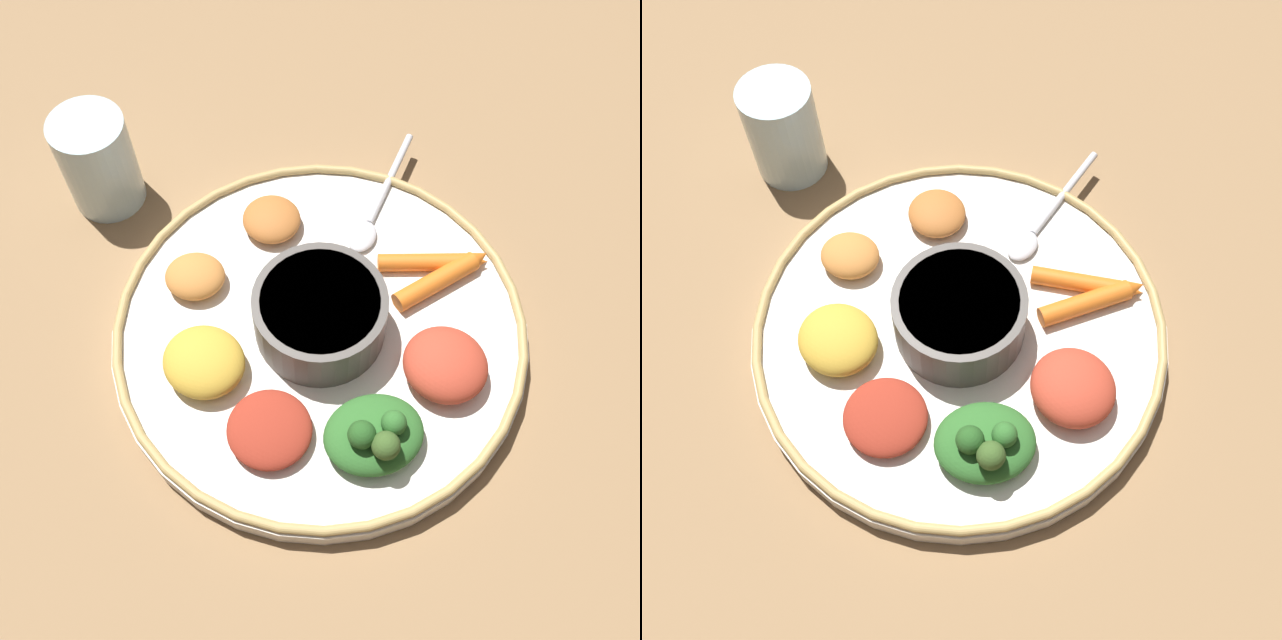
% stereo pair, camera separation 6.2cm
% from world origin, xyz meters
% --- Properties ---
extents(ground_plane, '(2.40, 2.40, 0.00)m').
position_xyz_m(ground_plane, '(0.00, 0.00, 0.00)').
color(ground_plane, olive).
extents(platter, '(0.35, 0.35, 0.02)m').
position_xyz_m(platter, '(0.00, 0.00, 0.01)').
color(platter, white).
rests_on(platter, ground_plane).
extents(platter_rim, '(0.35, 0.35, 0.01)m').
position_xyz_m(platter_rim, '(0.00, 0.00, 0.02)').
color(platter_rim, tan).
rests_on(platter_rim, platter).
extents(center_bowl, '(0.11, 0.11, 0.05)m').
position_xyz_m(center_bowl, '(0.00, 0.00, 0.05)').
color(center_bowl, '#4C4742').
rests_on(center_bowl, platter).
extents(spoon, '(0.13, 0.10, 0.01)m').
position_xyz_m(spoon, '(0.11, -0.07, 0.02)').
color(spoon, silver).
rests_on(spoon, platter).
extents(greens_pile, '(0.07, 0.08, 0.05)m').
position_xyz_m(greens_pile, '(-0.11, -0.02, 0.04)').
color(greens_pile, '#2D6628').
rests_on(greens_pile, platter).
extents(carrot_near_spoon, '(0.05, 0.10, 0.02)m').
position_xyz_m(carrot_near_spoon, '(0.02, -0.11, 0.03)').
color(carrot_near_spoon, orange).
rests_on(carrot_near_spoon, platter).
extents(carrot_outer, '(0.03, 0.10, 0.02)m').
position_xyz_m(carrot_outer, '(0.04, -0.11, 0.03)').
color(carrot_outer, orange).
rests_on(carrot_outer, platter).
extents(mound_beet, '(0.09, 0.09, 0.02)m').
position_xyz_m(mound_beet, '(-0.08, 0.06, 0.03)').
color(mound_beet, maroon).
rests_on(mound_beet, platter).
extents(mound_berbere_red, '(0.09, 0.09, 0.03)m').
position_xyz_m(mound_berbere_red, '(-0.06, -0.09, 0.04)').
color(mound_berbere_red, '#B73D28').
rests_on(mound_berbere_red, platter).
extents(mound_squash, '(0.06, 0.06, 0.02)m').
position_xyz_m(mound_squash, '(0.07, 0.09, 0.03)').
color(mound_squash, '#C67A38').
rests_on(mound_squash, platter).
extents(mound_lentil_yellow, '(0.09, 0.09, 0.03)m').
position_xyz_m(mound_lentil_yellow, '(-0.02, 0.10, 0.04)').
color(mound_lentil_yellow, gold).
rests_on(mound_lentil_yellow, platter).
extents(mound_chickpea, '(0.07, 0.07, 0.02)m').
position_xyz_m(mound_chickpea, '(0.11, 0.02, 0.03)').
color(mound_chickpea, '#B2662D').
rests_on(mound_chickpea, platter).
extents(drinking_glass, '(0.07, 0.07, 0.10)m').
position_xyz_m(drinking_glass, '(0.20, 0.16, 0.04)').
color(drinking_glass, silver).
rests_on(drinking_glass, ground_plane).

